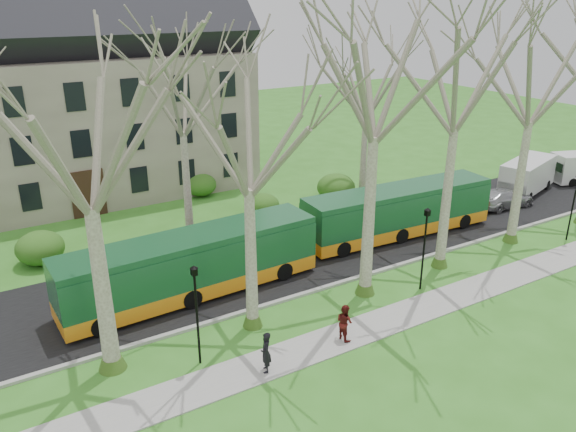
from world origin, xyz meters
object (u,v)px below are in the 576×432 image
Objects in this scene: van_a at (527,177)px; pedestrian_b at (345,322)px; bus_follow at (398,211)px; bus_lead at (192,264)px; sedan at (505,198)px; pedestrian_a at (266,352)px.

van_a is 3.53× the size of pedestrian_b.
bus_lead is at bearing -174.43° from bus_follow.
van_a is at bearing 0.89° from bus_lead.
sedan is at bearing 2.47° from bus_follow.
pedestrian_b is at bearing -176.75° from van_a.
pedestrian_a is 1.04× the size of pedestrian_b.
sedan is (23.35, 0.36, -0.96)m from bus_lead.
pedestrian_b is at bearing -138.41° from bus_follow.
bus_follow is 7.28× the size of pedestrian_a.
van_a reaches higher than sedan.
sedan is 4.08m from van_a.
bus_lead is 23.37m from sedan.
bus_lead is at bearing 25.78° from pedestrian_b.
van_a is 28.51m from pedestrian_a.
sedan is 0.78× the size of van_a.
van_a reaches higher than pedestrian_a.
bus_follow is 12.23m from pedestrian_b.
pedestrian_a is 3.98m from pedestrian_b.
bus_lead is 13.67m from bus_follow.
sedan is 2.74× the size of pedestrian_b.
bus_lead is 2.87× the size of sedan.
bus_follow is at bearing 93.48° from sedan.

